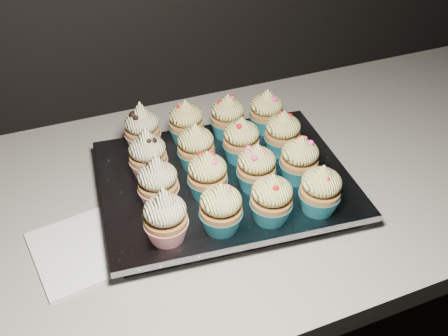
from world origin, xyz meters
The scene contains 21 objects.
cabinet centered at (0.00, 1.70, 0.43)m, with size 2.40×0.60×0.86m, color black.
worktop centered at (0.00, 1.70, 0.88)m, with size 2.44×0.64×0.04m, color beige.
napkin centered at (-0.41, 1.63, 0.90)m, with size 0.15×0.15×0.00m, color white.
baking_tray centered at (-0.16, 1.68, 0.91)m, with size 0.38×0.29×0.02m, color black.
foil_lining centered at (-0.16, 1.68, 0.93)m, with size 0.41×0.32×0.01m, color silver.
cupcake_0 centered at (-0.29, 1.57, 0.97)m, with size 0.06×0.06×0.10m.
cupcake_1 centered at (-0.22, 1.56, 0.97)m, with size 0.06×0.06×0.08m.
cupcake_2 centered at (-0.14, 1.55, 0.97)m, with size 0.06×0.06×0.08m.
cupcake_3 centered at (-0.06, 1.55, 0.97)m, with size 0.06×0.06×0.08m.
cupcake_4 centered at (-0.28, 1.65, 0.97)m, with size 0.06×0.06×0.10m.
cupcake_5 centered at (-0.21, 1.64, 0.97)m, with size 0.06×0.06×0.08m.
cupcake_6 centered at (-0.13, 1.63, 0.97)m, with size 0.06×0.06×0.08m.
cupcake_7 centered at (-0.05, 1.62, 0.97)m, with size 0.06×0.06×0.08m.
cupcake_8 centered at (-0.28, 1.73, 0.97)m, with size 0.06×0.06×0.10m.
cupcake_9 centered at (-0.20, 1.72, 0.97)m, with size 0.06×0.06×0.08m.
cupcake_10 centered at (-0.12, 1.71, 0.97)m, with size 0.06×0.06×0.08m.
cupcake_11 centered at (-0.04, 1.70, 0.97)m, with size 0.06×0.06×0.08m.
cupcake_12 centered at (-0.27, 1.80, 0.97)m, with size 0.06×0.06×0.10m.
cupcake_13 centered at (-0.19, 1.80, 0.97)m, with size 0.06×0.06×0.08m.
cupcake_14 centered at (-0.11, 1.79, 0.97)m, with size 0.06×0.06×0.08m.
cupcake_15 centered at (-0.04, 1.78, 0.97)m, with size 0.06×0.06×0.08m.
Camera 1 is at (-0.41, 1.07, 1.45)m, focal length 40.00 mm.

